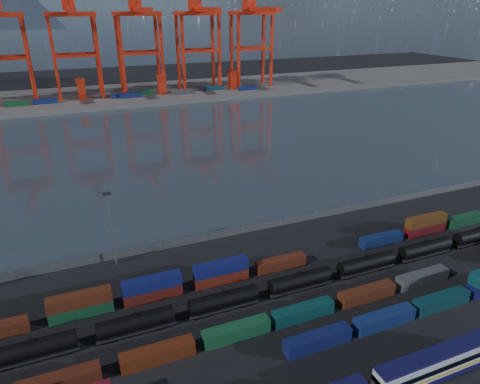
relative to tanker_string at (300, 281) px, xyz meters
name	(u,v)px	position (x,y,z in m)	size (l,w,h in m)	color
ground	(302,302)	(-1.34, -3.40, -2.01)	(700.00, 700.00, 0.00)	black
harbor_water	(167,145)	(-1.34, 101.60, -2.00)	(700.00, 700.00, 0.00)	#313E47
far_quay	(126,95)	(-1.34, 206.60, -1.01)	(700.00, 70.00, 2.00)	#514F4C
container_row_south	(432,302)	(18.87, -14.19, -0.26)	(126.90, 2.34, 4.99)	#424647
container_row_mid	(315,308)	(-1.04, -7.36, -0.55)	(140.95, 2.32, 4.95)	#3F4344
container_row_north	(194,280)	(-18.57, 7.93, -0.05)	(141.03, 2.21, 4.70)	#0F174E
tanker_string	(300,281)	(0.00, 0.00, 0.00)	(106.05, 2.80, 4.01)	black
waterfront_fence	(243,229)	(-1.34, 24.60, -1.01)	(160.12, 0.12, 2.20)	#595B5E
yard_light_mast	(111,225)	(-31.34, 22.60, 7.29)	(1.60, 0.40, 16.60)	slate
gantry_cranes	(106,24)	(-8.84, 199.83, 38.69)	(200.54, 49.04, 66.41)	red
quay_containers	(109,97)	(-12.33, 192.06, 1.29)	(172.58, 10.99, 2.60)	navy
straddle_carriers	(123,86)	(-3.84, 196.60, 5.81)	(140.00, 7.00, 11.10)	red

